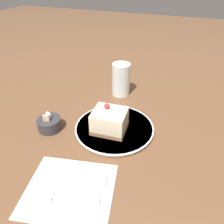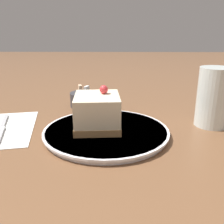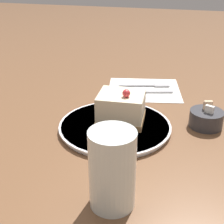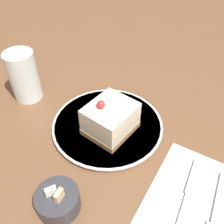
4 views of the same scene
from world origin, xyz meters
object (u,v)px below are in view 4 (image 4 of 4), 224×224
object	(u,v)px
plate	(108,125)
drinking_glass	(24,76)
knife	(190,187)
sugar_bowl	(58,201)
fork	(215,215)
cake_slice	(110,119)

from	to	relation	value
plate	drinking_glass	distance (m)	0.26
knife	drinking_glass	size ratio (longest dim) A/B	1.27
knife	sugar_bowl	distance (m)	0.25
sugar_bowl	knife	bearing A→B (deg)	-129.42
fork	knife	size ratio (longest dim) A/B	0.94
sugar_bowl	drinking_glass	distance (m)	0.35
cake_slice	drinking_glass	size ratio (longest dim) A/B	0.84
plate	knife	distance (m)	0.23
drinking_glass	cake_slice	bearing A→B (deg)	-169.20
plate	drinking_glass	size ratio (longest dim) A/B	1.96
drinking_glass	plate	bearing A→B (deg)	-166.11
plate	knife	xyz separation A→B (m)	(-0.23, 0.01, -0.00)
sugar_bowl	drinking_glass	size ratio (longest dim) A/B	0.59
knife	drinking_glass	bearing A→B (deg)	-10.17
plate	fork	bearing A→B (deg)	173.78
cake_slice	fork	size ratio (longest dim) A/B	0.71
sugar_bowl	drinking_glass	world-z (taller)	drinking_glass
fork	sugar_bowl	xyz separation A→B (m)	(0.22, 0.17, 0.02)
cake_slice	drinking_glass	distance (m)	0.26
cake_slice	fork	bearing A→B (deg)	171.48
cake_slice	sugar_bowl	size ratio (longest dim) A/B	1.43
cake_slice	fork	world-z (taller)	cake_slice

